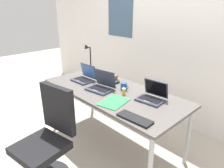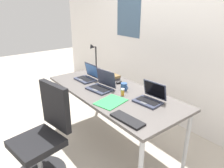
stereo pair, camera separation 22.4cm
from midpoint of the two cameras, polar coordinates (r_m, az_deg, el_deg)
The scene contains 15 objects.
ground_plane at distance 2.81m, azimuth 2.37°, elevation -15.81°, with size 12.00×12.00×0.00m, color #B7AD9E.
wall_back at distance 3.10m, azimuth 18.96°, elevation 12.87°, with size 6.00×0.13×2.60m.
desk at distance 2.46m, azimuth 2.61°, elevation -3.02°, with size 1.80×0.80×0.74m.
desk_lamp at distance 3.14m, azimuth -2.93°, elevation 7.30°, with size 0.12×0.18×0.40m.
laptop_by_keyboard at distance 2.45m, azimuth -0.29°, elevation -0.49°, with size 0.33×0.28×0.22m.
laptop_front_right at distance 2.20m, azimuth 13.29°, elevation -3.86°, with size 0.30×0.26×0.20m.
laptop_near_mouse at distance 2.77m, azimuth -4.58°, elevation 2.02°, with size 0.29×0.25×0.21m.
external_keyboard at distance 1.84m, azimuth 7.76°, elevation -9.77°, with size 0.33×0.12×0.02m, color black.
computer_mouse at distance 2.65m, azimuth 4.33°, elevation 0.50°, with size 0.06×0.10×0.03m, color black.
cell_phone at distance 3.04m, azimuth -1.15°, elevation 3.11°, with size 0.06×0.14×0.01m, color black.
pill_bottle at distance 2.30m, azimuth 5.76°, elevation -2.23°, with size 0.04×0.04×0.08m.
book_stack at distance 2.79m, azimuth 2.43°, elevation 1.96°, with size 0.18×0.15×0.06m.
paper_folder_near_lamp at distance 2.15m, azimuth 2.68°, elevation -5.02°, with size 0.23×0.31×0.01m, color green.
coffee_mug at distance 2.43m, azimuth 5.98°, elevation -0.81°, with size 0.11×0.08×0.09m.
office_chair at distance 2.24m, azimuth -15.49°, elevation -14.99°, with size 0.52×0.57×0.97m.
Camera 2 is at (1.78, -1.37, 1.70)m, focal length 33.08 mm.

